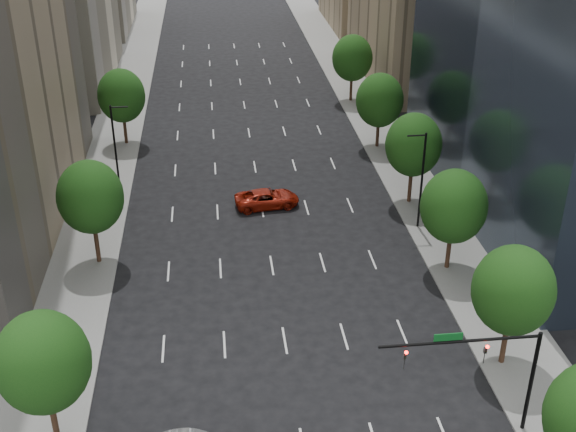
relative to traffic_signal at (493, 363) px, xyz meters
name	(u,v)px	position (x,y,z in m)	size (l,w,h in m)	color
sidewalk_left	(93,217)	(-26.03, 30.00, -5.10)	(6.00, 200.00, 0.15)	slate
sidewalk_right	(424,201)	(4.97, 30.00, -5.10)	(6.00, 200.00, 0.15)	slate
tree_right_1	(513,290)	(3.47, 6.00, 0.58)	(5.20, 5.20, 8.75)	#382316
tree_right_2	(454,206)	(3.47, 18.00, 0.43)	(5.20, 5.20, 8.61)	#382316
tree_right_3	(414,145)	(3.47, 30.00, 0.72)	(5.20, 5.20, 8.89)	#382316
tree_right_4	(380,100)	(3.47, 44.00, 0.29)	(5.20, 5.20, 8.46)	#382316
tree_right_5	(352,58)	(3.47, 60.00, 0.58)	(5.20, 5.20, 8.75)	#382316
tree_left_0	(43,362)	(-24.53, 2.00, 0.58)	(5.20, 5.20, 8.75)	#382316
tree_left_1	(90,197)	(-24.53, 22.00, 0.79)	(5.20, 5.20, 8.97)	#382316
tree_left_2	(121,96)	(-24.53, 48.00, 0.50)	(5.20, 5.20, 8.68)	#382316
streetlight_rn	(421,178)	(2.91, 25.00, -0.33)	(1.70, 0.20, 9.00)	black
streetlight_ln	(116,147)	(-23.96, 35.00, -0.33)	(1.70, 0.20, 9.00)	black
traffic_signal	(493,363)	(0.00, 0.00, 0.00)	(9.12, 0.40, 7.38)	black
car_red_far	(267,199)	(-10.01, 30.62, -4.34)	(2.77, 6.01, 1.67)	maroon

